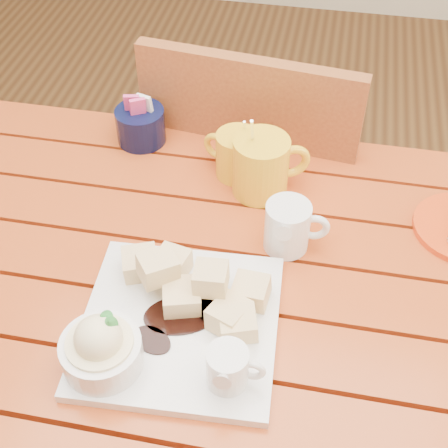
% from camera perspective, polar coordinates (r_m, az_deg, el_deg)
% --- Properties ---
extents(table, '(1.20, 0.79, 0.75)m').
position_cam_1_polar(table, '(1.09, -1.06, -8.41)').
color(table, '#AF4316').
rests_on(table, ground).
extents(dessert_plate, '(0.30, 0.30, 0.12)m').
position_cam_1_polar(dessert_plate, '(0.91, -5.49, -9.15)').
color(dessert_plate, white).
rests_on(dessert_plate, table).
extents(coffee_mug_left, '(0.11, 0.08, 0.13)m').
position_cam_1_polar(coffee_mug_left, '(1.15, 1.12, 6.45)').
color(coffee_mug_left, yellow).
rests_on(coffee_mug_left, table).
extents(coffee_mug_right, '(0.14, 0.10, 0.17)m').
position_cam_1_polar(coffee_mug_right, '(1.11, 3.54, 5.40)').
color(coffee_mug_right, yellow).
rests_on(coffee_mug_right, table).
extents(cream_pitcher, '(0.11, 0.09, 0.09)m').
position_cam_1_polar(cream_pitcher, '(1.02, 5.93, -0.21)').
color(cream_pitcher, white).
rests_on(cream_pitcher, table).
extents(sugar_caddy, '(0.10, 0.10, 0.10)m').
position_cam_1_polar(sugar_caddy, '(1.25, -7.63, 8.99)').
color(sugar_caddy, black).
rests_on(sugar_caddy, table).
extents(chair_far, '(0.49, 0.49, 0.93)m').
position_cam_1_polar(chair_far, '(1.49, 3.10, 3.31)').
color(chair_far, brown).
rests_on(chair_far, ground).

